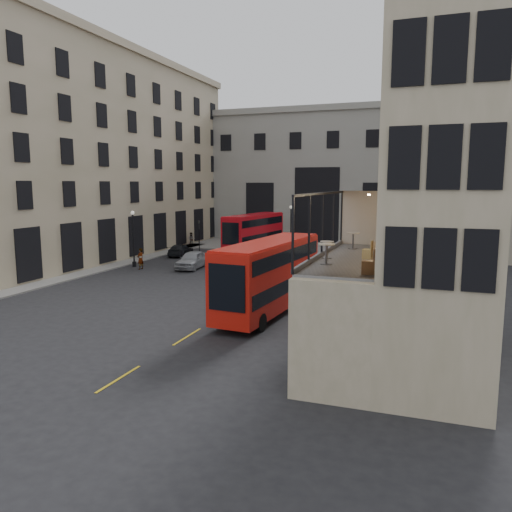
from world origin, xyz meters
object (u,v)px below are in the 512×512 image
(traffic_light_near, at_px, (275,259))
(cafe_chair_b, at_px, (368,253))
(street_lamp_b, at_px, (291,231))
(cyclist, at_px, (265,267))
(pedestrian_b, at_px, (251,248))
(car_b, at_px, (290,249))
(cafe_chair_c, at_px, (381,252))
(cafe_chair_d, at_px, (378,245))
(street_lamp_a, at_px, (134,242))
(bus_far, at_px, (254,231))
(car_a, at_px, (192,260))
(pedestrian_a, at_px, (192,239))
(cafe_table_mid, at_px, (327,247))
(car_c, at_px, (180,250))
(cafe_table_far, at_px, (353,238))
(cafe_table_near, at_px, (326,251))
(traffic_light_far, at_px, (199,233))
(bicycle, at_px, (241,266))
(pedestrian_c, at_px, (292,245))
(bus_near, at_px, (270,273))
(pedestrian_d, at_px, (369,244))
(pedestrian_e, at_px, (140,259))
(cafe_chair_a, at_px, (368,266))

(traffic_light_near, height_order, cafe_chair_b, cafe_chair_b)
(street_lamp_b, distance_m, cyclist, 16.92)
(pedestrian_b, bearing_deg, car_b, -13.90)
(cafe_chair_c, bearing_deg, cafe_chair_d, 99.30)
(street_lamp_a, bearing_deg, bus_far, 63.55)
(traffic_light_near, xyz_separation_m, car_a, (-10.36, 7.06, -1.60))
(pedestrian_a, xyz_separation_m, cafe_table_mid, (24.37, -34.56, 4.22))
(traffic_light_near, height_order, cafe_chair_d, cafe_chair_d)
(car_c, xyz_separation_m, cafe_table_far, (22.23, -22.89, 4.50))
(car_a, distance_m, cafe_table_near, 27.70)
(traffic_light_far, distance_m, pedestrian_b, 6.31)
(pedestrian_a, distance_m, pedestrian_b, 11.67)
(bicycle, xyz_separation_m, pedestrian_b, (-2.27, 8.74, 0.50))
(cyclist, distance_m, cafe_chair_c, 20.73)
(car_a, xyz_separation_m, pedestrian_c, (6.17, 12.79, 0.12))
(traffic_light_near, bearing_deg, car_a, 145.70)
(street_lamp_b, xyz_separation_m, cafe_table_mid, (11.37, -34.61, 2.71))
(street_lamp_b, bearing_deg, cafe_table_mid, -71.82)
(bus_near, bearing_deg, pedestrian_d, 86.15)
(car_a, distance_m, cafe_table_mid, 26.17)
(bus_near, xyz_separation_m, pedestrian_b, (-9.37, 22.05, -1.55))
(traffic_light_near, distance_m, pedestrian_b, 18.03)
(car_b, bearing_deg, traffic_light_near, -97.64)
(car_c, height_order, pedestrian_e, pedestrian_e)
(bus_far, height_order, pedestrian_e, bus_far)
(bus_near, distance_m, cafe_chair_b, 9.43)
(pedestrian_e, bearing_deg, pedestrian_d, 145.37)
(pedestrian_b, distance_m, cafe_chair_b, 32.78)
(pedestrian_a, bearing_deg, bicycle, -62.64)
(traffic_light_near, distance_m, pedestrian_c, 20.35)
(street_lamp_b, relative_size, pedestrian_c, 2.85)
(traffic_light_near, xyz_separation_m, bus_near, (1.50, -5.89, 0.07))
(street_lamp_b, height_order, car_c, street_lamp_b)
(street_lamp_b, bearing_deg, car_b, -75.29)
(cafe_chair_c, relative_size, cafe_chair_d, 1.09)
(car_a, bearing_deg, cafe_chair_d, -45.39)
(pedestrian_d, bearing_deg, bus_far, 73.66)
(cafe_table_far, bearing_deg, cafe_chair_c, -57.86)
(traffic_light_near, bearing_deg, bus_far, 113.93)
(pedestrian_a, height_order, pedestrian_e, pedestrian_e)
(traffic_light_near, xyz_separation_m, street_lamp_b, (-5.00, 22.00, -0.03))
(cafe_table_mid, xyz_separation_m, cafe_chair_b, (1.75, 0.41, -0.26))
(street_lamp_a, relative_size, pedestrian_a, 3.03)
(traffic_light_far, bearing_deg, cafe_chair_a, -54.74)
(pedestrian_e, xyz_separation_m, cafe_chair_a, (23.26, -20.98, 3.90))
(street_lamp_a, distance_m, cafe_table_far, 27.56)
(bus_far, xyz_separation_m, pedestrian_a, (-9.05, 1.78, -1.56))
(bus_far, xyz_separation_m, pedestrian_c, (4.76, -0.31, -1.51))
(pedestrian_a, relative_size, cafe_chair_b, 2.17)
(pedestrian_e, bearing_deg, bus_far, 166.30)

